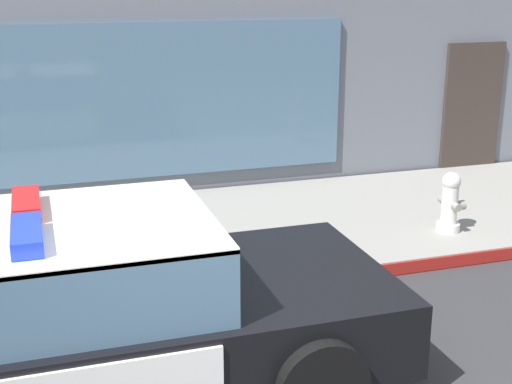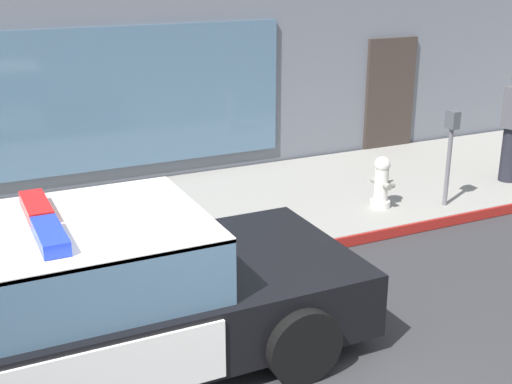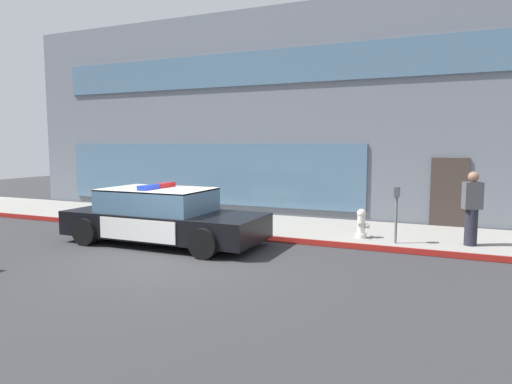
{
  "view_description": "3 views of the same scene",
  "coord_description": "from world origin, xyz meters",
  "px_view_note": "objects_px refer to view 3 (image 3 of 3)",
  "views": [
    {
      "loc": [
        -1.29,
        -3.66,
        3.08
      ],
      "look_at": [
        0.49,
        1.9,
        1.3
      ],
      "focal_mm": 49.95,
      "sensor_mm": 36.0,
      "label": 1
    },
    {
      "loc": [
        -2.03,
        -3.98,
        3.45
      ],
      "look_at": [
        0.74,
        1.83,
        1.21
      ],
      "focal_mm": 47.81,
      "sensor_mm": 36.0,
      "label": 2
    },
    {
      "loc": [
        5.3,
        -7.94,
        2.47
      ],
      "look_at": [
        1.11,
        1.79,
        1.35
      ],
      "focal_mm": 31.56,
      "sensor_mm": 36.0,
      "label": 3
    }
  ],
  "objects_px": {
    "parking_meter": "(397,204)",
    "pedestrian_on_sidewalk": "(472,208)",
    "fire_hydrant": "(361,224)",
    "police_cruiser": "(163,216)"
  },
  "relations": [
    {
      "from": "police_cruiser",
      "to": "parking_meter",
      "type": "relative_size",
      "value": 3.78
    },
    {
      "from": "police_cruiser",
      "to": "pedestrian_on_sidewalk",
      "type": "relative_size",
      "value": 2.96
    },
    {
      "from": "police_cruiser",
      "to": "pedestrian_on_sidewalk",
      "type": "bearing_deg",
      "value": 16.46
    },
    {
      "from": "police_cruiser",
      "to": "parking_meter",
      "type": "bearing_deg",
      "value": 16.63
    },
    {
      "from": "fire_hydrant",
      "to": "parking_meter",
      "type": "xyz_separation_m",
      "value": [
        0.86,
        -0.32,
        0.58
      ]
    },
    {
      "from": "fire_hydrant",
      "to": "parking_meter",
      "type": "bearing_deg",
      "value": -20.58
    },
    {
      "from": "police_cruiser",
      "to": "pedestrian_on_sidewalk",
      "type": "distance_m",
      "value": 7.36
    },
    {
      "from": "pedestrian_on_sidewalk",
      "to": "parking_meter",
      "type": "height_order",
      "value": "pedestrian_on_sidewalk"
    },
    {
      "from": "parking_meter",
      "to": "pedestrian_on_sidewalk",
      "type": "bearing_deg",
      "value": 15.67
    },
    {
      "from": "fire_hydrant",
      "to": "police_cruiser",
      "type": "bearing_deg",
      "value": -157.17
    }
  ]
}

